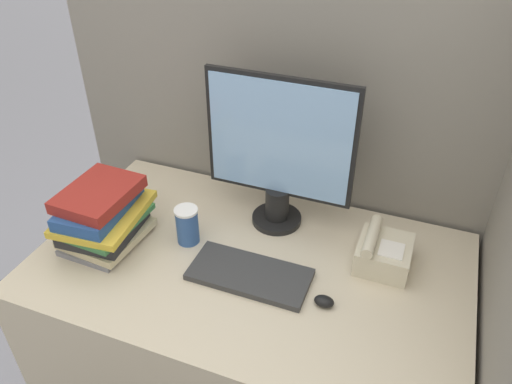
# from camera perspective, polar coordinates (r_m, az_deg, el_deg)

# --- Properties ---
(cubicle_panel_rear) EXTENTS (1.75, 0.04, 1.79)m
(cubicle_panel_rear) POSITION_cam_1_polar(r_m,az_deg,el_deg) (1.82, 4.43, 4.92)
(cubicle_panel_rear) COLOR gray
(cubicle_panel_rear) RESTS_ON ground_plane
(cubicle_panel_right) EXTENTS (0.04, 0.87, 1.79)m
(cubicle_panel_right) POSITION_cam_1_polar(r_m,az_deg,el_deg) (1.46, 26.97, -8.36)
(cubicle_panel_right) COLOR gray
(cubicle_panel_right) RESTS_ON ground_plane
(desk) EXTENTS (1.35, 0.81, 0.72)m
(desk) POSITION_cam_1_polar(r_m,az_deg,el_deg) (1.85, -0.61, -16.19)
(desk) COLOR beige
(desk) RESTS_ON ground_plane
(monitor) EXTENTS (0.49, 0.17, 0.53)m
(monitor) POSITION_cam_1_polar(r_m,az_deg,el_deg) (1.60, 2.63, 4.18)
(monitor) COLOR black
(monitor) RESTS_ON desk
(keyboard) EXTENTS (0.37, 0.17, 0.02)m
(keyboard) POSITION_cam_1_polar(r_m,az_deg,el_deg) (1.53, -0.72, -9.39)
(keyboard) COLOR #333333
(keyboard) RESTS_ON desk
(mouse) EXTENTS (0.06, 0.04, 0.03)m
(mouse) POSITION_cam_1_polar(r_m,az_deg,el_deg) (1.47, 7.78, -12.27)
(mouse) COLOR black
(mouse) RESTS_ON desk
(coffee_cup) EXTENTS (0.08, 0.08, 0.13)m
(coffee_cup) POSITION_cam_1_polar(r_m,az_deg,el_deg) (1.64, -7.86, -3.78)
(coffee_cup) COLOR #335999
(coffee_cup) RESTS_ON desk
(book_stack) EXTENTS (0.26, 0.32, 0.21)m
(book_stack) POSITION_cam_1_polar(r_m,az_deg,el_deg) (1.67, -17.12, -2.71)
(book_stack) COLOR slate
(book_stack) RESTS_ON desk
(desk_telephone) EXTENTS (0.16, 0.18, 0.12)m
(desk_telephone) POSITION_cam_1_polar(r_m,az_deg,el_deg) (1.60, 14.29, -6.73)
(desk_telephone) COLOR beige
(desk_telephone) RESTS_ON desk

